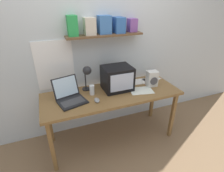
# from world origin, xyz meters

# --- Properties ---
(ground_plane) EXTENTS (12.00, 12.00, 0.00)m
(ground_plane) POSITION_xyz_m (0.00, 0.00, 0.00)
(ground_plane) COLOR #856749
(back_wall) EXTENTS (5.60, 0.24, 2.60)m
(back_wall) POSITION_xyz_m (-0.00, 0.44, 1.30)
(back_wall) COLOR silver
(back_wall) RESTS_ON ground_plane
(corner_desk) EXTENTS (1.76, 0.64, 0.76)m
(corner_desk) POSITION_xyz_m (0.00, 0.00, 0.69)
(corner_desk) COLOR brown
(corner_desk) RESTS_ON ground_plane
(crt_monitor) EXTENTS (0.37, 0.32, 0.31)m
(crt_monitor) POSITION_xyz_m (0.11, 0.09, 0.91)
(crt_monitor) COLOR black
(crt_monitor) RESTS_ON corner_desk
(laptop) EXTENTS (0.38, 0.40, 0.26)m
(laptop) POSITION_xyz_m (-0.53, 0.02, 0.82)
(laptop) COLOR black
(laptop) RESTS_ON corner_desk
(desk_lamp) EXTENTS (0.12, 0.17, 0.35)m
(desk_lamp) POSITION_xyz_m (-0.27, 0.16, 1.01)
(desk_lamp) COLOR #232326
(desk_lamp) RESTS_ON corner_desk
(juice_glass) EXTENTS (0.06, 0.06, 0.13)m
(juice_glass) POSITION_xyz_m (-0.25, 0.06, 0.81)
(juice_glass) COLOR white
(juice_glass) RESTS_ON corner_desk
(space_heater) EXTENTS (0.15, 0.13, 0.21)m
(space_heater) POSITION_xyz_m (0.58, -0.01, 0.86)
(space_heater) COLOR silver
(space_heater) RESTS_ON corner_desk
(computer_mouse) EXTENTS (0.07, 0.11, 0.03)m
(computer_mouse) POSITION_xyz_m (-0.24, -0.12, 0.77)
(computer_mouse) COLOR gray
(computer_mouse) RESTS_ON corner_desk
(open_notebook) EXTENTS (0.25, 0.20, 0.00)m
(open_notebook) POSITION_xyz_m (0.50, 0.17, 0.76)
(open_notebook) COLOR silver
(open_notebook) RESTS_ON corner_desk
(loose_paper_near_laptop) EXTENTS (0.30, 0.23, 0.00)m
(loose_paper_near_laptop) POSITION_xyz_m (0.71, 0.18, 0.76)
(loose_paper_near_laptop) COLOR silver
(loose_paper_near_laptop) RESTS_ON corner_desk
(printed_handout) EXTENTS (0.33, 0.26, 0.00)m
(printed_handout) POSITION_xyz_m (0.38, -0.08, 0.76)
(printed_handout) COLOR silver
(printed_handout) RESTS_ON corner_desk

